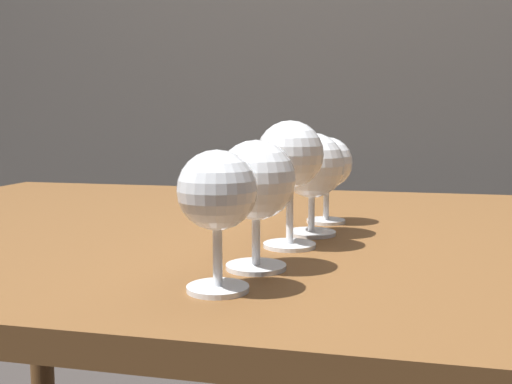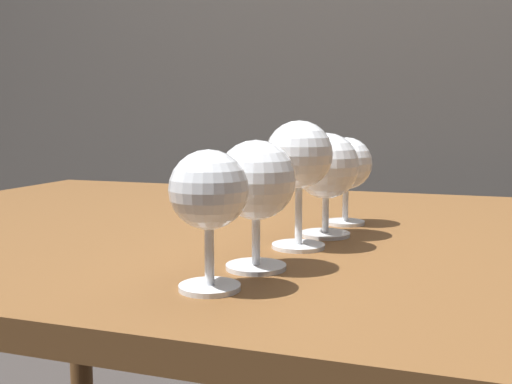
% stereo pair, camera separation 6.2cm
% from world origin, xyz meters
% --- Properties ---
extents(dining_table, '(1.56, 0.92, 0.75)m').
position_xyz_m(dining_table, '(0.00, 0.00, 0.67)').
color(dining_table, brown).
rests_on(dining_table, ground_plane).
extents(wine_glass_white, '(0.07, 0.07, 0.13)m').
position_xyz_m(wine_glass_white, '(-0.04, -0.33, 0.84)').
color(wine_glass_white, white).
rests_on(wine_glass_white, dining_table).
extents(wine_glass_port, '(0.08, 0.08, 0.14)m').
position_xyz_m(wine_glass_port, '(-0.03, -0.25, 0.84)').
color(wine_glass_port, white).
rests_on(wine_glass_port, dining_table).
extents(wine_glass_pinot, '(0.08, 0.08, 0.16)m').
position_xyz_m(wine_glass_pinot, '(-0.01, -0.13, 0.86)').
color(wine_glass_pinot, white).
rests_on(wine_glass_pinot, dining_table).
extents(wine_glass_amber, '(0.09, 0.09, 0.14)m').
position_xyz_m(wine_glass_amber, '(0.01, -0.05, 0.84)').
color(wine_glass_amber, white).
rests_on(wine_glass_amber, dining_table).
extents(wine_glass_empty, '(0.08, 0.08, 0.13)m').
position_xyz_m(wine_glass_empty, '(0.02, 0.05, 0.84)').
color(wine_glass_empty, white).
rests_on(wine_glass_empty, dining_table).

